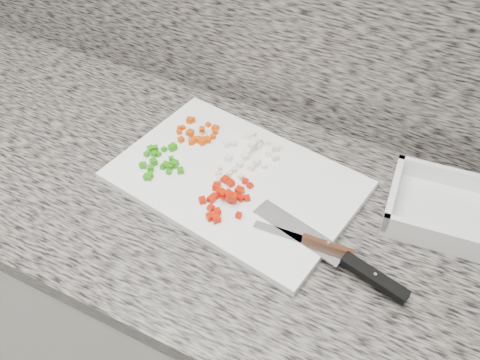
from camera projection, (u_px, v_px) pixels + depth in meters
name	position (u px, v px, depth m)	size (l,w,h in m)	color
cabinet	(197.00, 304.00, 1.43)	(3.92, 0.62, 0.86)	silver
countertop	(184.00, 188.00, 1.11)	(3.96, 0.64, 0.04)	slate
cutting_board	(236.00, 180.00, 1.08)	(0.48, 0.32, 0.02)	white
carrot_pile	(198.00, 134.00, 1.16)	(0.09, 0.09, 0.02)	#CF4304
onion_pile	(254.00, 150.00, 1.13)	(0.13, 0.11, 0.02)	white
green_pepper_pile	(160.00, 161.00, 1.10)	(0.11, 0.12, 0.01)	#26870C
red_pepper_pile	(225.00, 197.00, 1.03)	(0.09, 0.13, 0.03)	#C21602
garlic_pile	(227.00, 175.00, 1.08)	(0.06, 0.05, 0.01)	beige
chef_knife	(347.00, 261.00, 0.93)	(0.31, 0.11, 0.02)	silver
paring_knife	(315.00, 242.00, 0.95)	(0.19, 0.03, 0.02)	silver
tray	(454.00, 213.00, 1.01)	(0.26, 0.20, 0.05)	white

